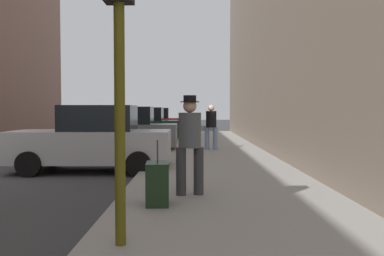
# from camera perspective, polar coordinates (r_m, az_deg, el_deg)

# --- Properties ---
(sidewalk) EXTENTS (4.00, 40.00, 0.15)m
(sidewalk) POSITION_cam_1_polar(r_m,az_deg,el_deg) (10.58, 3.89, -6.23)
(sidewalk) COLOR gray
(sidewalk) RESTS_ON ground_plane
(parked_silver_sedan) EXTENTS (4.21, 2.08, 1.79)m
(parked_silver_sedan) POSITION_cam_1_polar(r_m,az_deg,el_deg) (11.83, -12.89, -1.60)
(parked_silver_sedan) COLOR #B7BABF
(parked_silver_sedan) RESTS_ON ground_plane
(parked_gray_coupe) EXTENTS (4.20, 2.07, 1.79)m
(parked_gray_coupe) POSITION_cam_1_polar(r_m,az_deg,el_deg) (16.92, -8.93, -0.36)
(parked_gray_coupe) COLOR slate
(parked_gray_coupe) RESTS_ON ground_plane
(parked_dark_green_sedan) EXTENTS (4.22, 2.10, 1.79)m
(parked_dark_green_sedan) POSITION_cam_1_polar(r_m,az_deg,el_deg) (22.71, -6.61, 0.37)
(parked_dark_green_sedan) COLOR #193828
(parked_dark_green_sedan) RESTS_ON ground_plane
(parked_red_hatchback) EXTENTS (4.25, 2.15, 1.79)m
(parked_red_hatchback) POSITION_cam_1_polar(r_m,az_deg,el_deg) (28.50, -5.24, 0.80)
(parked_red_hatchback) COLOR #B2191E
(parked_red_hatchback) RESTS_ON ground_plane
(fire_hydrant) EXTENTS (0.42, 0.22, 0.70)m
(fire_hydrant) POSITION_cam_1_polar(r_m,az_deg,el_deg) (18.30, -2.57, -1.22)
(fire_hydrant) COLOR red
(fire_hydrant) RESTS_ON sidewalk
(traffic_light) EXTENTS (0.32, 0.32, 3.60)m
(traffic_light) POSITION_cam_1_polar(r_m,az_deg,el_deg) (4.95, -9.58, 15.07)
(traffic_light) COLOR #514C0F
(traffic_light) RESTS_ON sidewalk
(pedestrian_with_beanie) EXTENTS (0.53, 0.47, 1.78)m
(pedestrian_with_beanie) POSITION_cam_1_polar(r_m,az_deg,el_deg) (7.61, -0.18, -1.59)
(pedestrian_with_beanie) COLOR #333338
(pedestrian_with_beanie) RESTS_ON sidewalk
(pedestrian_in_jeans) EXTENTS (0.53, 0.48, 1.71)m
(pedestrian_in_jeans) POSITION_cam_1_polar(r_m,az_deg,el_deg) (16.33, 2.68, 0.47)
(pedestrian_in_jeans) COLOR #728CB2
(pedestrian_in_jeans) RESTS_ON sidewalk
(rolling_suitcase) EXTENTS (0.39, 0.58, 1.04)m
(rolling_suitcase) POSITION_cam_1_polar(r_m,az_deg,el_deg) (6.92, -4.50, -7.39)
(rolling_suitcase) COLOR black
(rolling_suitcase) RESTS_ON sidewalk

